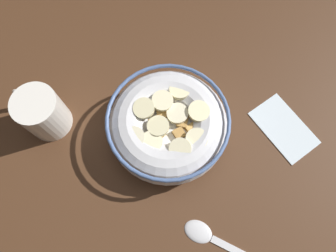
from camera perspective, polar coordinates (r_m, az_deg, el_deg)
The scene contains 5 objects.
ground_plane at distance 50.71cm, azimuth 0.00°, elevation -1.50°, with size 116.56×116.56×2.00cm, color #472B19.
cereal_bowl at distance 46.52cm, azimuth 0.01°, elevation 0.17°, with size 18.47×18.47×6.65cm.
spoon at distance 47.43cm, azimuth 8.85°, elevation -20.46°, with size 17.38×4.86×0.80cm.
coffee_mug at distance 50.56cm, azimuth -22.62°, elevation 2.36°, with size 9.43×6.81×7.91cm.
folded_napkin at distance 53.38cm, azimuth 21.01°, elevation -0.31°, with size 10.81×6.49×0.30cm, color silver.
Camera 1 is at (-9.06, 12.66, 47.26)cm, focal length 32.37 mm.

